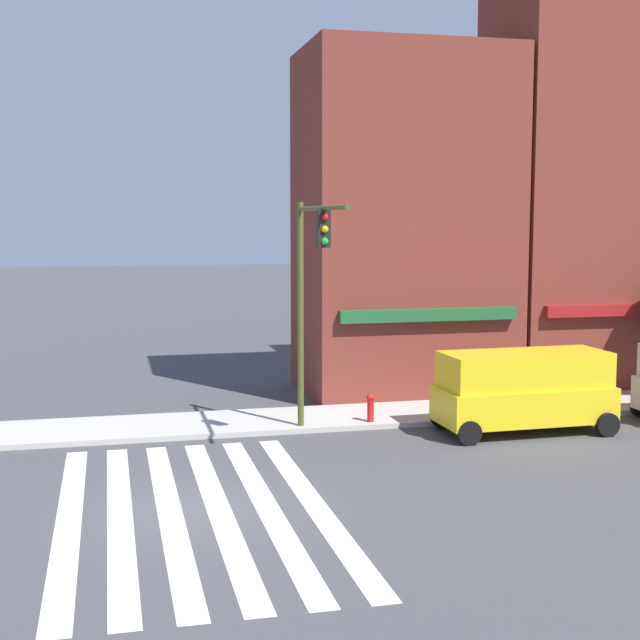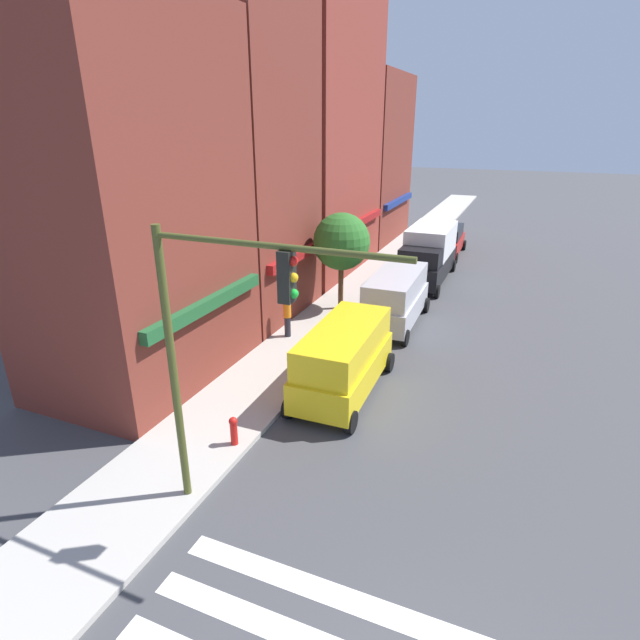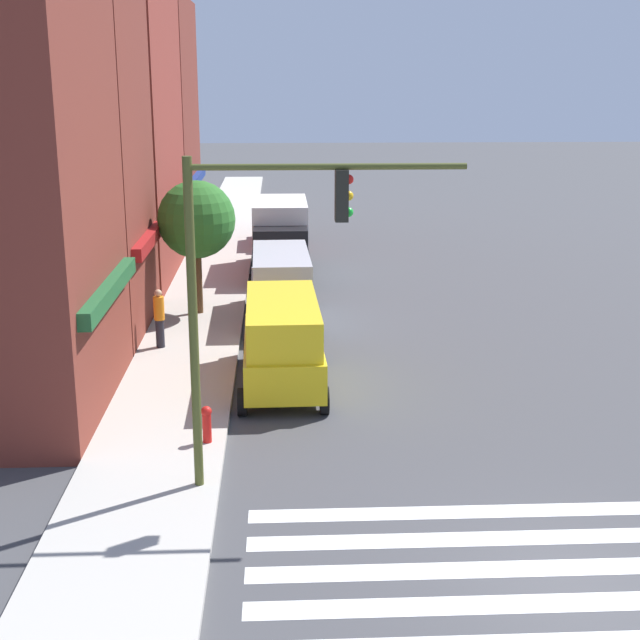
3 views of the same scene
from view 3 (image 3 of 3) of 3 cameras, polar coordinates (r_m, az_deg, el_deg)
The scene contains 12 objects.
ground_plane at distance 15.65m, azimuth 16.09°, elevation -15.95°, with size 200.00×200.00×0.00m, color #424244.
sidewalk_left at distance 15.11m, azimuth -13.26°, elevation -16.61°, with size 120.00×3.00×0.15m.
crosswalk_stripes at distance 15.65m, azimuth 16.09°, elevation -15.94°, with size 5.62×10.80×0.01m.
storefront_row at distance 34.14m, azimuth -14.43°, elevation 12.92°, with size 32.09×5.30×15.16m.
traffic_signal at distance 16.66m, azimuth -4.23°, elevation 3.30°, with size 0.32×5.17×6.59m.
van_yellow at distance 23.44m, azimuth -2.42°, elevation -1.25°, with size 5.04×2.22×2.34m.
van_silver at distance 29.80m, azimuth -2.50°, elevation 2.35°, with size 5.04×2.22×2.34m.
box_truck_black at distance 36.71m, azimuth -2.56°, elevation 5.29°, with size 6.20×2.42×3.04m.
suv_red at distance 43.19m, azimuth -2.58°, elevation 6.06°, with size 4.75×2.12×1.94m.
pedestrian_orange_vest at distance 26.82m, azimuth -10.25°, elevation 0.17°, with size 0.32×0.32×1.77m.
fire_hydrant at distance 19.88m, azimuth -7.26°, elevation -6.52°, with size 0.24×0.24×0.84m.
street_tree at distance 30.16m, azimuth -7.91°, elevation 6.37°, with size 2.60×2.60×4.52m.
Camera 3 is at (-12.60, 4.77, 7.97)m, focal length 50.00 mm.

